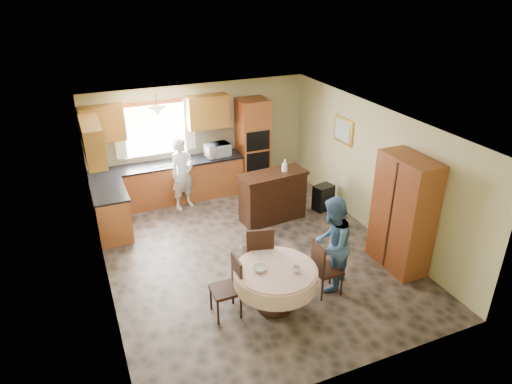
{
  "coord_description": "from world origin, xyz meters",
  "views": [
    {
      "loc": [
        -2.66,
        -6.47,
        4.66
      ],
      "look_at": [
        0.21,
        0.3,
        1.09
      ],
      "focal_mm": 32.0,
      "sensor_mm": 36.0,
      "label": 1
    }
  ],
  "objects": [
    {
      "name": "sideboard",
      "position": [
        0.91,
        1.05,
        0.49
      ],
      "size": [
        1.41,
        0.68,
        0.98
      ],
      "primitive_type": "cube",
      "rotation": [
        0.0,
        0.0,
        0.09
      ],
      "color": "#34190E",
      "rests_on": "floor"
    },
    {
      "name": "cup_table",
      "position": [
        0.01,
        -1.68,
        0.76
      ],
      "size": [
        0.13,
        0.13,
        0.09
      ],
      "primitive_type": "imported",
      "rotation": [
        0.0,
        0.0,
        0.05
      ],
      "color": "#B2B2B2",
      "rests_on": "dining_table"
    },
    {
      "name": "oven_upper",
      "position": [
        1.15,
        2.38,
        1.25
      ],
      "size": [
        0.56,
        0.01,
        0.45
      ],
      "primitive_type": "cube",
      "color": "black",
      "rests_on": "oven_tower"
    },
    {
      "name": "space_heater",
      "position": [
        2.09,
        1.02,
        0.28
      ],
      "size": [
        0.46,
        0.37,
        0.56
      ],
      "primitive_type": "cube",
      "rotation": [
        0.0,
        0.0,
        0.24
      ],
      "color": "black",
      "rests_on": "floor"
    },
    {
      "name": "framed_picture",
      "position": [
        2.47,
        1.04,
        1.73
      ],
      "size": [
        0.06,
        0.63,
        0.52
      ],
      "color": "gold",
      "rests_on": "wall_right"
    },
    {
      "name": "window",
      "position": [
        -1.0,
        2.98,
        1.6
      ],
      "size": [
        1.4,
        0.03,
        1.1
      ],
      "primitive_type": "cube",
      "color": "white",
      "rests_on": "wall_back"
    },
    {
      "name": "oven_lower",
      "position": [
        1.15,
        2.38,
        0.75
      ],
      "size": [
        0.56,
        0.01,
        0.45
      ],
      "primitive_type": "cube",
      "color": "black",
      "rests_on": "oven_tower"
    },
    {
      "name": "bowl_sideboard",
      "position": [
        0.63,
        1.05,
        1.01
      ],
      "size": [
        0.3,
        0.3,
        0.06
      ],
      "primitive_type": "imported",
      "rotation": [
        0.0,
        0.0,
        0.37
      ],
      "color": "#B2B2B2",
      "rests_on": "sideboard"
    },
    {
      "name": "wall_front",
      "position": [
        0.0,
        -3.0,
        1.25
      ],
      "size": [
        5.0,
        0.02,
        2.5
      ],
      "primitive_type": "cube",
      "color": "tan",
      "rests_on": "floor"
    },
    {
      "name": "person_dining",
      "position": [
        0.8,
        -1.35,
        0.8
      ],
      "size": [
        0.98,
        0.96,
        1.59
      ],
      "primitive_type": "imported",
      "rotation": [
        0.0,
        0.0,
        3.86
      ],
      "color": "#3A597F",
      "rests_on": "floor"
    },
    {
      "name": "base_cab_left",
      "position": [
        -2.2,
        1.8,
        0.44
      ],
      "size": [
        0.6,
        1.2,
        0.88
      ],
      "primitive_type": "cube",
      "color": "#B66330",
      "rests_on": "floor"
    },
    {
      "name": "chair_right",
      "position": [
        0.61,
        -1.47,
        0.51
      ],
      "size": [
        0.41,
        0.41,
        0.92
      ],
      "rotation": [
        0.0,
        0.0,
        1.55
      ],
      "color": "#34190E",
      "rests_on": "floor"
    },
    {
      "name": "counter_back",
      "position": [
        -0.85,
        2.7,
        0.9
      ],
      "size": [
        3.3,
        0.64,
        0.04
      ],
      "primitive_type": "cube",
      "color": "black",
      "rests_on": "base_cab_back"
    },
    {
      "name": "oven_tower",
      "position": [
        1.15,
        2.69,
        1.06
      ],
      "size": [
        0.66,
        0.62,
        2.12
      ],
      "primitive_type": "cube",
      "color": "#B66330",
      "rests_on": "floor"
    },
    {
      "name": "chair_left",
      "position": [
        -0.89,
        -1.33,
        0.52
      ],
      "size": [
        0.42,
        0.42,
        0.95
      ],
      "rotation": [
        0.0,
        0.0,
        -1.58
      ],
      "color": "#34190E",
      "rests_on": "floor"
    },
    {
      "name": "wall_cab_side",
      "position": [
        -2.33,
        1.8,
        1.91
      ],
      "size": [
        0.33,
        1.2,
        0.72
      ],
      "primitive_type": "cube",
      "color": "#A16528",
      "rests_on": "wall_left"
    },
    {
      "name": "bowl_table",
      "position": [
        -0.46,
        -1.43,
        0.74
      ],
      "size": [
        0.27,
        0.27,
        0.06
      ],
      "primitive_type": "imported",
      "rotation": [
        0.0,
        0.0,
        0.35
      ],
      "color": "#B2B2B2",
      "rests_on": "dining_table"
    },
    {
      "name": "bottle_sideboard",
      "position": [
        1.16,
        1.05,
        1.13
      ],
      "size": [
        0.14,
        0.14,
        0.31
      ],
      "primitive_type": "imported",
      "rotation": [
        0.0,
        0.0,
        -0.22
      ],
      "color": "silver",
      "rests_on": "sideboard"
    },
    {
      "name": "curtain_right",
      "position": [
        -0.25,
        2.93,
        1.65
      ],
      "size": [
        0.22,
        0.02,
        1.15
      ],
      "primitive_type": "cube",
      "color": "white",
      "rests_on": "wall_back"
    },
    {
      "name": "floor",
      "position": [
        0.0,
        0.0,
        0.0
      ],
      "size": [
        5.0,
        6.0,
        0.01
      ],
      "primitive_type": "cube",
      "color": "brown",
      "rests_on": "ground"
    },
    {
      "name": "wall_back",
      "position": [
        0.0,
        3.0,
        1.25
      ],
      "size": [
        5.0,
        0.02,
        2.5
      ],
      "primitive_type": "cube",
      "color": "tan",
      "rests_on": "floor"
    },
    {
      "name": "backsplash",
      "position": [
        -0.85,
        2.99,
        1.18
      ],
      "size": [
        3.3,
        0.02,
        0.55
      ],
      "primitive_type": "cube",
      "color": "beige",
      "rests_on": "wall_back"
    },
    {
      "name": "person_sink",
      "position": [
        -0.63,
        2.3,
        0.79
      ],
      "size": [
        0.68,
        0.57,
        1.57
      ],
      "primitive_type": "imported",
      "rotation": [
        0.0,
        0.0,
        0.41
      ],
      "color": "silver",
      "rests_on": "floor"
    },
    {
      "name": "ceiling",
      "position": [
        0.0,
        0.0,
        2.5
      ],
      "size": [
        5.0,
        6.0,
        0.01
      ],
      "primitive_type": "cube",
      "color": "white",
      "rests_on": "wall_back"
    },
    {
      "name": "counter_left",
      "position": [
        -2.2,
        1.8,
        0.9
      ],
      "size": [
        0.64,
        1.2,
        0.04
      ],
      "primitive_type": "cube",
      "color": "black",
      "rests_on": "base_cab_left"
    },
    {
      "name": "chair_back",
      "position": [
        -0.2,
        -0.8,
        0.59
      ],
      "size": [
        0.56,
        0.56,
        1.06
      ],
      "rotation": [
        0.0,
        0.0,
        2.9
      ],
      "color": "#34190E",
      "rests_on": "floor"
    },
    {
      "name": "cupboard",
      "position": [
        2.22,
        -1.27,
        1.01
      ],
      "size": [
        0.53,
        1.06,
        2.02
      ],
      "primitive_type": "cube",
      "color": "#B66330",
      "rests_on": "floor"
    },
    {
      "name": "wall_cab_right",
      "position": [
        0.15,
        2.83,
        1.91
      ],
      "size": [
        0.9,
        0.33,
        0.72
      ],
      "primitive_type": "cube",
      "color": "#A16528",
      "rests_on": "wall_back"
    },
    {
      "name": "wall_left",
      "position": [
        -2.5,
        0.0,
        1.25
      ],
      "size": [
        0.02,
        6.0,
        2.5
      ],
      "primitive_type": "cube",
      "color": "tan",
      "rests_on": "floor"
    },
    {
      "name": "dining_table",
      "position": [
        -0.23,
        -1.48,
        0.55
      ],
      "size": [
        1.25,
        1.25,
        0.71
      ],
      "color": "#34190E",
      "rests_on": "floor"
    },
    {
      "name": "wall_cab_left",
      "position": [
        -2.05,
        2.83,
        1.91
      ],
      "size": [
        0.85,
        0.33,
        0.72
      ],
      "primitive_type": "cube",
      "color": "#A16528",
      "rests_on": "wall_back"
    },
    {
      "name": "pendant",
      "position": [
        -1.0,
        2.5,
        2.12
      ],
      "size": [
        0.36,
        0.36,
        0.18
      ],
      "primitive_type": "cone",
      "rotation": [
        3.14,
        0.0,
        0.0
      ],
      "color": "beige",
      "rests_on": "ceiling"
    },
    {
      "name": "wall_right",
      "position": [
        2.5,
        0.0,
        1.25
      ],
      "size": [
        0.02,
        6.0,
        2.5
      ],
      "primitive_type": "cube",
      "color": "tan",
      "rests_on": "floor"
    },
    {
      "name": "microwave",
      "position": [
        0.28,
        2.65,
        1.07
      ],
      "size": [
        0.56,
        0.42,
        0.29
      ],
      "primitive_type": "imported",
      "rotation": [
        0.0,
        0.0,
        0.12
      ],
      "color": "silver",
      "rests_on": "counter_back"
    },
    {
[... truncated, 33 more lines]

